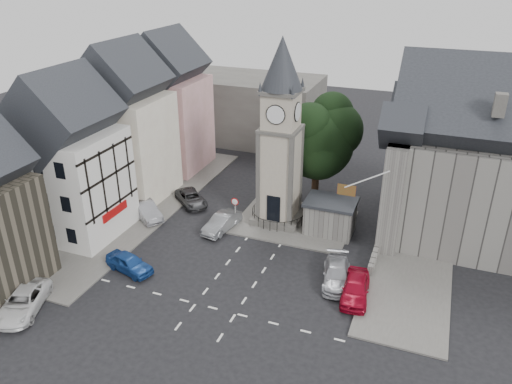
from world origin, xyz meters
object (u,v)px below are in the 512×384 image
at_px(pedestrian, 410,237).
at_px(stone_shelter, 330,216).
at_px(clock_tower, 281,135).
at_px(car_west_blue, 129,263).
at_px(car_east_red, 355,288).

bearing_deg(pedestrian, stone_shelter, -14.80).
height_order(clock_tower, stone_shelter, clock_tower).
distance_m(clock_tower, stone_shelter, 8.15).
relative_size(stone_shelter, car_west_blue, 1.05).
distance_m(car_west_blue, car_east_red, 16.92).
bearing_deg(clock_tower, car_east_red, -45.54).
height_order(clock_tower, car_west_blue, clock_tower).
bearing_deg(stone_shelter, car_east_red, -65.22).
bearing_deg(stone_shelter, clock_tower, 174.16).
xyz_separation_m(clock_tower, car_east_red, (8.64, -8.80, -7.34)).
height_order(car_west_blue, car_east_red, car_east_red).
height_order(car_west_blue, pedestrian, pedestrian).
distance_m(car_west_blue, pedestrian, 22.64).
bearing_deg(pedestrian, clock_tower, -18.03).
xyz_separation_m(stone_shelter, pedestrian, (6.70, 0.22, -0.74)).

